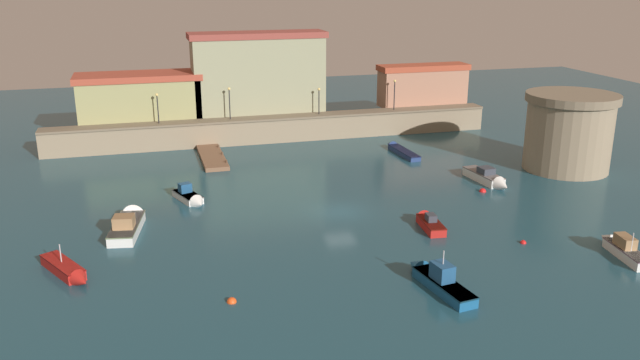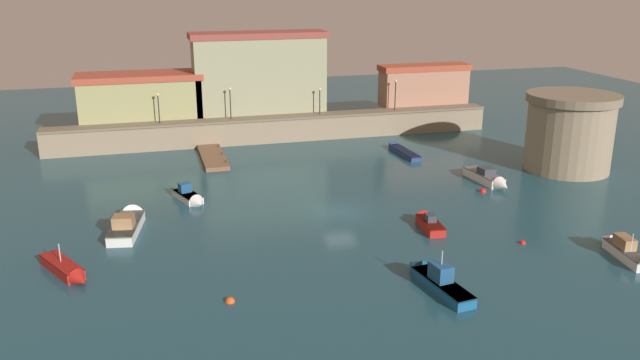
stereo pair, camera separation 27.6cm
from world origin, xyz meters
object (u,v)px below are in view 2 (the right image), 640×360
object	(u,v)px
quay_lamp_2	(320,96)
moored_boat_7	(67,270)
quay_lamp_0	(158,103)
moored_boat_4	(622,248)
mooring_buoy_2	(483,192)
moored_boat_5	(435,279)
moored_boat_6	(401,150)
moored_boat_2	(428,222)
moored_boat_1	(489,178)
moored_boat_3	(191,197)
quay_lamp_1	(230,98)
quay_lamp_3	(395,90)
mooring_buoy_0	(230,302)
fortress_tower	(570,132)
mooring_buoy_1	(523,243)
moored_boat_0	(129,222)

from	to	relation	value
quay_lamp_2	moored_boat_7	bearing A→B (deg)	-129.29
quay_lamp_0	moored_boat_4	bearing A→B (deg)	-52.16
quay_lamp_0	mooring_buoy_2	distance (m)	36.55
moored_boat_5	moored_boat_6	xyz separation A→B (m)	(10.13, 30.70, -0.23)
quay_lamp_0	moored_boat_2	size ratio (longest dim) A/B	0.72
moored_boat_2	mooring_buoy_2	world-z (taller)	moored_boat_2
moored_boat_1	moored_boat_3	world-z (taller)	moored_boat_1
quay_lamp_0	moored_boat_1	bearing A→B (deg)	-36.28
moored_boat_1	moored_boat_2	size ratio (longest dim) A/B	1.36
moored_boat_6	quay_lamp_1	bearing A→B (deg)	60.50
quay_lamp_2	moored_boat_7	xyz separation A→B (m)	(-25.95, -31.71, -4.65)
moored_boat_6	quay_lamp_3	bearing A→B (deg)	-19.72
quay_lamp_3	moored_boat_6	distance (m)	10.56
quay_lamp_1	moored_boat_1	world-z (taller)	quay_lamp_1
mooring_buoy_0	mooring_buoy_2	world-z (taller)	mooring_buoy_2
fortress_tower	moored_boat_6	bearing A→B (deg)	142.42
moored_boat_5	mooring_buoy_1	distance (m)	10.26
quay_lamp_2	moored_boat_7	size ratio (longest dim) A/B	0.56
moored_boat_6	mooring_buoy_2	distance (m)	14.82
mooring_buoy_0	mooring_buoy_2	size ratio (longest dim) A/B	0.96
moored_boat_2	mooring_buoy_1	world-z (taller)	moored_boat_2
moored_boat_0	moored_boat_2	xyz separation A→B (m)	(22.61, -5.79, -0.12)
moored_boat_3	moored_boat_6	xyz separation A→B (m)	(23.74, 10.30, -0.11)
mooring_buoy_1	moored_boat_4	bearing A→B (deg)	-33.44
moored_boat_0	moored_boat_3	size ratio (longest dim) A/B	1.55
mooring_buoy_0	mooring_buoy_1	xyz separation A→B (m)	(22.01, 3.21, 0.00)
quay_lamp_1	moored_boat_5	size ratio (longest dim) A/B	0.54
moored_boat_2	moored_boat_6	distance (m)	22.07
moored_boat_7	moored_boat_4	bearing A→B (deg)	51.04
moored_boat_1	mooring_buoy_2	world-z (taller)	moored_boat_1
fortress_tower	quay_lamp_1	world-z (taller)	fortress_tower
quay_lamp_1	quay_lamp_2	size ratio (longest dim) A/B	1.17
moored_boat_5	moored_boat_3	bearing A→B (deg)	25.78
quay_lamp_0	mooring_buoy_0	world-z (taller)	quay_lamp_0
moored_boat_0	moored_boat_6	size ratio (longest dim) A/B	0.99
moored_boat_3	moored_boat_5	distance (m)	24.52
quay_lamp_1	moored_boat_1	xyz separation A→B (m)	(21.24, -21.46, -4.85)
quay_lamp_0	moored_boat_1	size ratio (longest dim) A/B	0.53
quay_lamp_3	moored_boat_7	bearing A→B (deg)	-138.23
quay_lamp_0	quay_lamp_1	xyz separation A→B (m)	(7.99, 0.00, 0.17)
quay_lamp_1	mooring_buoy_1	bearing A→B (deg)	-64.78
quay_lamp_1	mooring_buoy_0	world-z (taller)	quay_lamp_1
quay_lamp_0	quay_lamp_3	bearing A→B (deg)	0.00
quay_lamp_1	moored_boat_0	distance (m)	27.23
quay_lamp_1	quay_lamp_2	bearing A→B (deg)	0.00
mooring_buoy_1	mooring_buoy_2	distance (m)	11.85
mooring_buoy_1	moored_boat_2	bearing A→B (deg)	137.02
moored_boat_5	quay_lamp_3	bearing A→B (deg)	-25.94
moored_boat_1	moored_boat_5	xyz separation A→B (m)	(-13.94, -18.09, 0.01)
quay_lamp_0	moored_boat_0	world-z (taller)	quay_lamp_0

